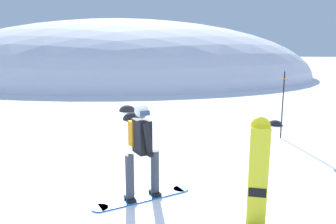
# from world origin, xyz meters

# --- Properties ---
(ground_plane) EXTENTS (300.00, 300.00, 0.00)m
(ground_plane) POSITION_xyz_m (0.00, 0.00, 0.00)
(ground_plane) COLOR white
(ridge_peak_main) EXTENTS (39.69, 35.72, 11.63)m
(ridge_peak_main) POSITION_xyz_m (-11.12, 29.19, 0.00)
(ridge_peak_main) COLOR white
(ridge_peak_main) RESTS_ON ground
(snowboarder_main) EXTENTS (1.45, 1.31, 1.71)m
(snowboarder_main) POSITION_xyz_m (0.33, -0.17, 0.92)
(snowboarder_main) COLOR blue
(snowboarder_main) RESTS_ON ground
(spare_snowboard) EXTENTS (0.28, 0.15, 1.66)m
(spare_snowboard) POSITION_xyz_m (2.26, -0.71, 0.84)
(spare_snowboard) COLOR yellow
(spare_snowboard) RESTS_ON ground
(piste_marker_near) EXTENTS (0.20, 0.20, 2.03)m
(piste_marker_near) POSITION_xyz_m (3.20, 4.62, 1.16)
(piste_marker_near) COLOR black
(piste_marker_near) RESTS_ON ground
(rock_dark) EXTENTS (0.80, 0.68, 0.56)m
(rock_dark) POSITION_xyz_m (-1.98, 6.22, 0.00)
(rock_dark) COLOR #282628
(rock_dark) RESTS_ON ground
(rock_mid) EXTENTS (0.73, 0.62, 0.51)m
(rock_mid) POSITION_xyz_m (-2.78, 7.84, 0.00)
(rock_mid) COLOR #383333
(rock_mid) RESTS_ON ground
(rock_small) EXTENTS (0.50, 0.43, 0.35)m
(rock_small) POSITION_xyz_m (3.21, 6.37, 0.00)
(rock_small) COLOR #282628
(rock_small) RESTS_ON ground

